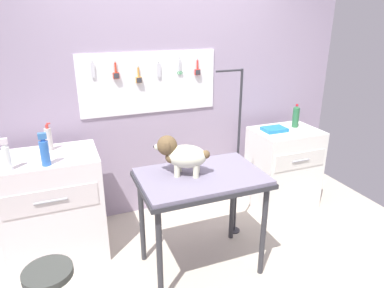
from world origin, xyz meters
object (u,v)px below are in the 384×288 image
at_px(cabinet_right, 283,168).
at_px(counter_left, 54,207).
at_px(shampoo_bottle, 45,151).
at_px(soda_bottle, 296,117).
at_px(grooming_table, 201,185).
at_px(stool, 50,284).
at_px(dog, 181,154).
at_px(grooming_arm, 237,162).

bearing_deg(cabinet_right, counter_left, -179.65).
distance_m(shampoo_bottle, soda_bottle, 2.51).
distance_m(grooming_table, cabinet_right, 1.45).
xyz_separation_m(stool, soda_bottle, (2.54, 1.00, 0.55)).
relative_size(cabinet_right, stool, 1.58).
bearing_deg(grooming_table, stool, -165.27).
bearing_deg(dog, stool, -160.01).
height_order(shampoo_bottle, soda_bottle, shampoo_bottle).
bearing_deg(soda_bottle, stool, -158.49).
bearing_deg(dog, shampoo_bottle, 158.96).
height_order(stool, shampoo_bottle, shampoo_bottle).
relative_size(grooming_table, dog, 2.37).
xyz_separation_m(grooming_arm, soda_bottle, (0.90, 0.36, 0.25)).
xyz_separation_m(counter_left, soda_bottle, (2.50, 0.07, 0.52)).
relative_size(grooming_arm, shampoo_bottle, 6.17).
height_order(cabinet_right, soda_bottle, soda_bottle).
bearing_deg(shampoo_bottle, dog, -21.04).
xyz_separation_m(grooming_table, counter_left, (-1.10, 0.63, -0.30)).
relative_size(grooming_table, stool, 1.77).
bearing_deg(grooming_arm, shampoo_bottle, 176.81).
bearing_deg(counter_left, shampoo_bottle, -87.86).
distance_m(grooming_table, dog, 0.30).
height_order(dog, shampoo_bottle, shampoo_bottle).
relative_size(grooming_table, soda_bottle, 3.87).
bearing_deg(cabinet_right, stool, -158.53).
relative_size(counter_left, cabinet_right, 1.08).
bearing_deg(shampoo_bottle, grooming_table, -21.44).
xyz_separation_m(grooming_arm, counter_left, (-1.60, 0.29, -0.27)).
height_order(grooming_table, dog, dog).
distance_m(grooming_table, stool, 1.23).
bearing_deg(stool, shampoo_bottle, 86.05).
xyz_separation_m(counter_left, cabinet_right, (2.35, 0.01, -0.03)).
bearing_deg(counter_left, grooming_arm, -10.16).
distance_m(counter_left, cabinet_right, 2.35).
bearing_deg(shampoo_bottle, cabinet_right, 5.17).
distance_m(grooming_table, grooming_arm, 0.60).
bearing_deg(cabinet_right, shampoo_bottle, -174.83).
relative_size(grooming_table, cabinet_right, 1.12).
height_order(cabinet_right, stool, cabinet_right).
xyz_separation_m(stool, shampoo_bottle, (0.05, 0.73, 0.61)).
height_order(grooming_arm, counter_left, grooming_arm).
bearing_deg(grooming_arm, soda_bottle, 21.79).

